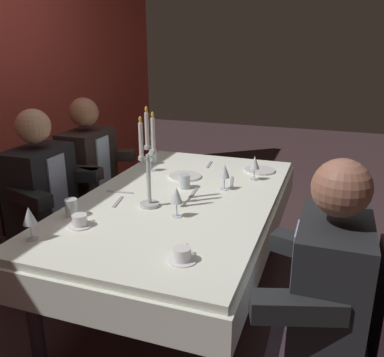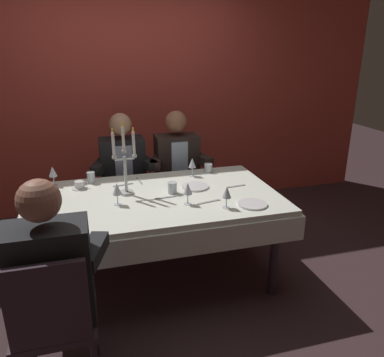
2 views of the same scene
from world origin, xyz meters
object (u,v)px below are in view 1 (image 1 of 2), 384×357
dining_table (179,215)px  seated_diner_1 (40,188)px  wine_glass_3 (255,163)px  water_tumbler_2 (71,208)px  wine_glass_0 (29,217)px  coffee_cup_1 (182,255)px  seated_diner_0 (331,287)px  water_tumbler_0 (185,181)px  coffee_cup_0 (80,221)px  dinner_plate_0 (185,176)px  wine_glass_1 (150,155)px  wine_glass_2 (225,172)px  wine_glass_4 (177,196)px  seated_diner_2 (88,165)px  candelabra (148,168)px  dinner_plate_1 (260,170)px  water_tumbler_1 (152,158)px

dining_table → seated_diner_1: bearing=99.8°
dining_table → wine_glass_3: size_ratio=11.83×
water_tumbler_2 → wine_glass_0: bearing=177.7°
coffee_cup_1 → seated_diner_0: 0.60m
water_tumbler_0 → seated_diner_0: (-0.84, -0.91, -0.05)m
seated_diner_1 → coffee_cup_1: bearing=-115.2°
wine_glass_3 → coffee_cup_0: (-1.01, 0.68, -0.09)m
dining_table → water_tumbler_2: (-0.46, 0.43, 0.17)m
dinner_plate_0 → coffee_cup_0: (-0.91, 0.23, 0.02)m
dinner_plate_0 → wine_glass_1: wine_glass_1 is taller
seated_diner_1 → wine_glass_1: bearing=-42.3°
wine_glass_0 → water_tumbler_0: 1.00m
wine_glass_0 → wine_glass_2: size_ratio=1.00×
wine_glass_0 → water_tumbler_2: bearing=-2.3°
wine_glass_4 → seated_diner_2: 1.19m
wine_glass_4 → wine_glass_2: bearing=-14.4°
candelabra → coffee_cup_0: bearing=148.3°
wine_glass_3 → water_tumbler_0: size_ratio=1.86×
coffee_cup_0 → wine_glass_4: bearing=-57.1°
water_tumbler_0 → dinner_plate_0: bearing=19.3°
candelabra → dinner_plate_1: bearing=-28.6°
candelabra → water_tumbler_2: size_ratio=5.98×
wine_glass_1 → seated_diner_2: seated_diner_2 is taller
seated_diner_0 → seated_diner_1: 1.85m
coffee_cup_0 → candelabra: bearing=-31.7°
dining_table → dinner_plate_0: size_ratio=8.77×
coffee_cup_1 → candelabra: bearing=37.5°
wine_glass_1 → coffee_cup_1: (-1.11, -0.66, -0.09)m
water_tumbler_1 → dinner_plate_1: bearing=-84.6°
water_tumbler_1 → water_tumbler_2: 1.04m
wine_glass_3 → coffee_cup_1: bearing=176.3°
dinner_plate_1 → wine_glass_3: 0.23m
dinner_plate_0 → seated_diner_0: size_ratio=0.18×
wine_glass_3 → wine_glass_4: same height
coffee_cup_0 → dinner_plate_1: bearing=-29.5°
wine_glass_1 → water_tumbler_2: bearing=176.1°
wine_glass_2 → coffee_cup_1: (-0.91, -0.06, -0.09)m
wine_glass_2 → water_tumbler_2: bearing=135.5°
coffee_cup_0 → coffee_cup_1: size_ratio=1.00×
candelabra → seated_diner_0: (-0.49, -0.99, -0.23)m
water_tumbler_0 → seated_diner_0: seated_diner_0 is taller
dinner_plate_1 → candelabra: bearing=151.4°
wine_glass_2 → water_tumbler_2: wine_glass_2 is taller
coffee_cup_1 → seated_diner_2: size_ratio=0.11×
dinner_plate_1 → seated_diner_0: seated_diner_0 is taller
water_tumbler_0 → water_tumbler_1: size_ratio=1.13×
water_tumbler_2 → coffee_cup_0: 0.15m
dinner_plate_1 → water_tumbler_1: water_tumbler_1 is taller
wine_glass_0 → wine_glass_4: 0.72m
wine_glass_3 → water_tumbler_1: 0.82m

